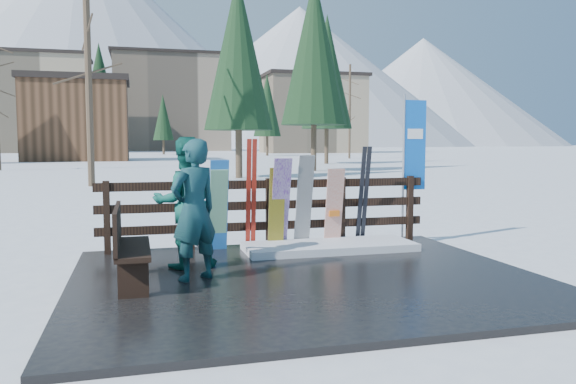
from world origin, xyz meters
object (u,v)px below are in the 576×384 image
object	(u,v)px
snowboard_0	(219,206)
person_front	(194,210)
bench	(127,244)
snowboard_2	(277,208)
rental_flag	(412,150)
snowboard_4	(304,201)
snowboard_3	(281,203)
person_back	(185,203)
snowboard_1	(218,210)
snowboard_5	(334,207)

from	to	relation	value
snowboard_0	person_front	size ratio (longest dim) A/B	0.84
bench	person_front	bearing A→B (deg)	5.28
snowboard_2	rental_flag	world-z (taller)	rental_flag
rental_flag	person_front	world-z (taller)	rental_flag
bench	snowboard_4	world-z (taller)	snowboard_4
snowboard_0	snowboard_3	xyz separation A→B (m)	(1.02, 0.00, 0.01)
bench	person_front	world-z (taller)	person_front
person_back	snowboard_1	bearing A→B (deg)	-123.91
snowboard_1	rental_flag	world-z (taller)	rental_flag
bench	snowboard_3	world-z (taller)	snowboard_3
snowboard_0	snowboard_4	xyz separation A→B (m)	(1.43, -0.00, 0.03)
snowboard_1	snowboard_3	size ratio (longest dim) A/B	0.89
snowboard_0	person_front	world-z (taller)	person_front
snowboard_1	snowboard_5	xyz separation A→B (m)	(1.96, 0.00, -0.01)
snowboard_0	snowboard_2	size ratio (longest dim) A/B	1.12
person_front	person_back	xyz separation A→B (m)	(-0.05, 0.75, 0.01)
bench	snowboard_3	bearing A→B (deg)	37.83
bench	snowboard_1	bearing A→B (deg)	53.51
rental_flag	person_front	distance (m)	4.64
snowboard_0	person_back	size ratio (longest dim) A/B	0.83
snowboard_5	rental_flag	bearing A→B (deg)	9.73
person_back	person_front	bearing A→B (deg)	89.91
snowboard_2	person_front	world-z (taller)	person_front
snowboard_2	rental_flag	distance (m)	2.76
snowboard_0	snowboard_1	size ratio (longest dim) A/B	1.10
snowboard_3	snowboard_4	distance (m)	0.41
bench	snowboard_2	xyz separation A→B (m)	(2.34, 1.87, 0.15)
snowboard_0	snowboard_5	size ratio (longest dim) A/B	1.14
snowboard_3	person_back	distance (m)	1.95
person_front	snowboard_4	bearing A→B (deg)	-166.69
snowboard_0	person_front	distance (m)	1.89
snowboard_2	snowboard_3	distance (m)	0.10
snowboard_4	snowboard_5	distance (m)	0.54
snowboard_2	snowboard_4	distance (m)	0.48
snowboard_1	rental_flag	xyz separation A→B (m)	(3.54, 0.27, 0.94)
snowboard_4	person_back	world-z (taller)	person_back
snowboard_1	snowboard_2	xyz separation A→B (m)	(0.96, 0.00, 0.01)
snowboard_4	rental_flag	bearing A→B (deg)	7.31
snowboard_1	person_front	distance (m)	1.89
snowboard_0	snowboard_2	world-z (taller)	snowboard_0
snowboard_2	bench	bearing A→B (deg)	-141.38
snowboard_2	snowboard_5	world-z (taller)	snowboard_2
snowboard_1	person_back	xyz separation A→B (m)	(-0.61, -1.05, 0.25)
snowboard_3	rental_flag	world-z (taller)	rental_flag
snowboard_0	rental_flag	distance (m)	3.65
snowboard_1	snowboard_3	bearing A→B (deg)	0.00
snowboard_1	snowboard_5	bearing A→B (deg)	0.00
snowboard_4	rental_flag	xyz separation A→B (m)	(2.11, 0.27, 0.83)
snowboard_5	person_back	distance (m)	2.79
snowboard_3	person_back	size ratio (longest dim) A/B	0.85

